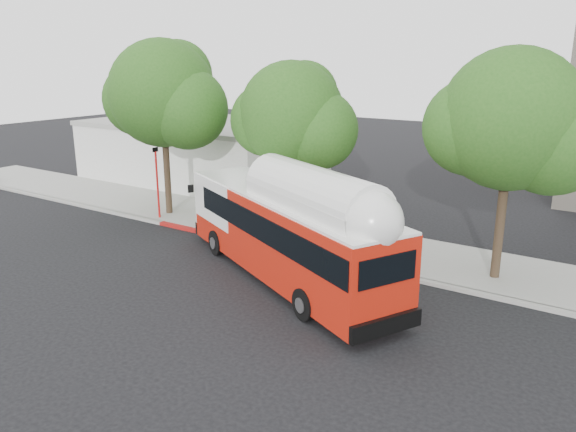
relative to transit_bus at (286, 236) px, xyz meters
The scene contains 10 objects.
ground 2.93m from the transit_bus, 148.87° to the right, with size 120.00×120.00×0.00m, color black.
sidewalk 5.95m from the transit_bus, 109.85° to the left, with size 60.00×5.00×0.15m, color gray.
curb_strip 3.80m from the transit_bus, 125.15° to the left, with size 60.00×0.30×0.15m, color gray.
red_curb_segment 5.91m from the transit_bus, 150.95° to the left, with size 10.00×0.32×0.16m, color #9F1411.
street_tree_left 12.29m from the transit_bus, 157.20° to the left, with size 6.67×5.80×9.74m.
street_tree_mid 6.83m from the transit_bus, 117.24° to the left, with size 5.75×5.00×8.62m.
street_tree_right 9.89m from the transit_bus, 32.01° to the left, with size 6.21×5.40×9.18m.
low_commercial_bldg 20.46m from the transit_bus, 141.13° to the left, with size 16.20×10.20×4.25m.
transit_bus is the anchor object (origin of this frame).
signal_pole 11.19m from the transit_bus, 162.70° to the left, with size 0.12×0.38×4.05m.
Camera 1 is at (13.73, -16.52, 8.75)m, focal length 35.00 mm.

